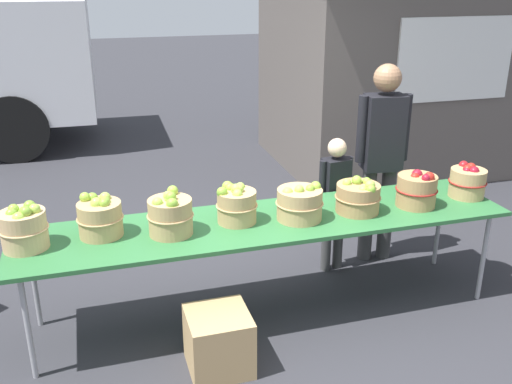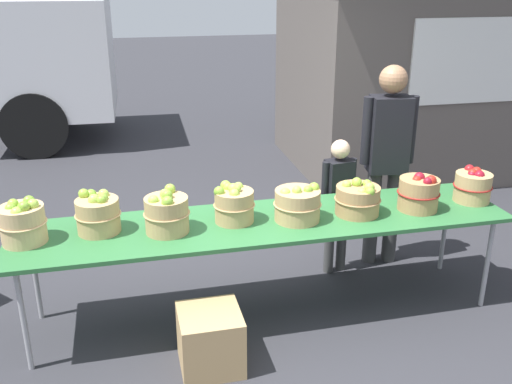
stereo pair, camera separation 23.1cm
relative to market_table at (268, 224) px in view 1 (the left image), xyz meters
name	(u,v)px [view 1 (the left image)]	position (x,y,z in m)	size (l,w,h in m)	color
ground_plane	(267,311)	(0.00, 0.00, -0.72)	(40.00, 40.00, 0.00)	#2D2D33
market_table	(268,224)	(0.00, 0.00, 0.00)	(3.50, 0.76, 0.75)	#2D6B38
apple_basket_green_0	(24,228)	(-1.60, 0.02, 0.17)	(0.30, 0.30, 0.30)	tan
apple_basket_green_1	(100,217)	(-1.14, 0.08, 0.16)	(0.31, 0.31, 0.29)	tan
apple_basket_green_2	(170,215)	(-0.69, -0.03, 0.17)	(0.31, 0.31, 0.30)	tan
apple_basket_green_3	(236,204)	(-0.22, 0.03, 0.16)	(0.29, 0.29, 0.28)	tan
apple_basket_green_4	(300,203)	(0.22, -0.05, 0.15)	(0.34, 0.34, 0.26)	tan
apple_basket_green_5	(358,197)	(0.67, -0.04, 0.15)	(0.34, 0.34, 0.27)	#A87F51
apple_basket_red_0	(417,190)	(1.14, -0.07, 0.16)	(0.31, 0.31, 0.29)	#A87F51
apple_basket_red_1	(467,182)	(1.62, -0.01, 0.15)	(0.29, 0.29, 0.27)	tan
vendor_adult	(382,149)	(1.18, 0.57, 0.29)	(0.45, 0.27, 1.71)	#3F3F3F
child_customer	(335,194)	(0.73, 0.48, -0.04)	(0.30, 0.18, 1.16)	#3F3F3F
food_kiosk	(397,56)	(2.73, 3.12, 0.67)	(3.54, 2.94, 2.74)	#59514C
produce_crate	(219,341)	(-0.50, -0.53, -0.52)	(0.39, 0.39, 0.39)	tan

